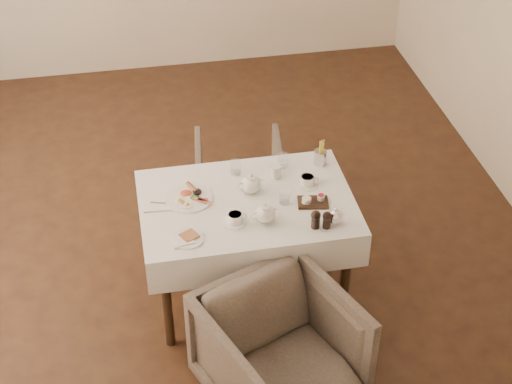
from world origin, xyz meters
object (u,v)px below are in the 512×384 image
at_px(armchair_near, 280,353).
at_px(breakfast_plate, 189,197).
at_px(table, 247,217).
at_px(armchair_far, 239,178).
at_px(teapot_centre, 251,183).

height_order(armchair_near, breakfast_plate, breakfast_plate).
height_order(table, armchair_near, table).
height_order(armchair_far, teapot_centre, teapot_centre).
relative_size(armchair_far, teapot_centre, 3.68).
height_order(table, armchair_far, table).
xyz_separation_m(table, teapot_centre, (0.04, 0.08, 0.18)).
bearing_deg(armchair_far, armchair_near, 94.66).
bearing_deg(armchair_near, teapot_centre, 67.23).
height_order(armchair_far, breakfast_plate, breakfast_plate).
bearing_deg(armchair_far, teapot_centre, 92.71).
bearing_deg(teapot_centre, table, -127.56).
distance_m(armchair_near, armchair_far, 1.72).
xyz_separation_m(table, breakfast_plate, (-0.34, 0.09, 0.13)).
relative_size(breakfast_plate, teapot_centre, 1.66).
bearing_deg(armchair_far, table, 90.60).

